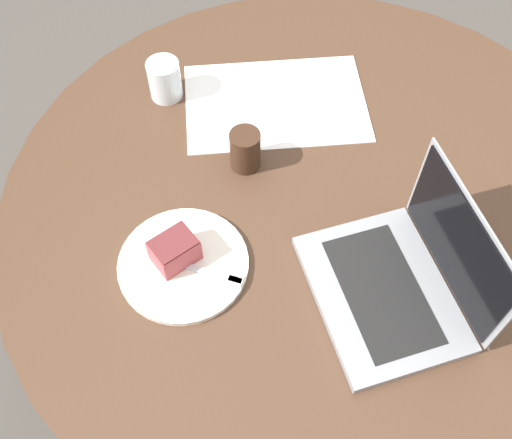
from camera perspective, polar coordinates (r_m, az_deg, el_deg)
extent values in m
plane|color=#4C4742|center=(1.89, 4.33, -10.77)|extent=(12.00, 12.00, 0.00)
cylinder|color=#4C3323|center=(1.88, 4.35, -10.66)|extent=(0.47, 0.47, 0.02)
cylinder|color=#4C3323|center=(1.57, 5.16, -5.74)|extent=(0.10, 0.10, 0.68)
cylinder|color=#4C3323|center=(1.26, 6.36, 1.68)|extent=(1.35, 1.35, 0.03)
cube|color=white|center=(1.42, 1.89, 11.06)|extent=(0.46, 0.35, 0.00)
cylinder|color=silver|center=(1.16, -6.93, -4.24)|extent=(0.25, 0.25, 0.01)
cube|color=#B74C51|center=(1.14, -7.77, -2.97)|extent=(0.10, 0.10, 0.06)
cube|color=maroon|center=(1.11, -7.94, -2.20)|extent=(0.10, 0.10, 0.00)
cube|color=silver|center=(1.14, -5.43, -4.78)|extent=(0.17, 0.05, 0.00)
cube|color=silver|center=(1.13, -1.95, -5.79)|extent=(0.03, 0.03, 0.00)
cylinder|color=#3D2619|center=(1.26, -1.04, 6.65)|extent=(0.07, 0.07, 0.09)
cylinder|color=silver|center=(1.42, -8.70, 13.03)|extent=(0.08, 0.08, 0.09)
cube|color=gray|center=(1.15, 11.82, -6.86)|extent=(0.34, 0.39, 0.02)
cube|color=black|center=(1.14, 11.90, -6.64)|extent=(0.23, 0.29, 0.00)
cube|color=gray|center=(1.10, 18.80, -2.21)|extent=(0.13, 0.29, 0.21)
cube|color=black|center=(1.10, 18.63, -2.27)|extent=(0.12, 0.28, 0.19)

